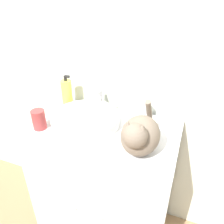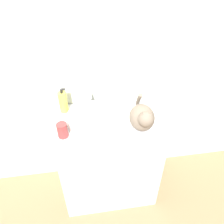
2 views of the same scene
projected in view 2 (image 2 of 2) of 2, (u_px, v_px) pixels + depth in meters
name	position (u px, v px, depth m)	size (l,w,h in m)	color
ground_plane	(113.00, 211.00, 2.00)	(8.00, 8.00, 0.00)	#997551
wall_back	(103.00, 58.00, 1.65)	(6.00, 0.05, 2.50)	silver
vanity_cabinet	(109.00, 158.00, 1.93)	(0.80, 0.52, 0.88)	silver
sink_basin	(93.00, 118.00, 1.63)	(0.38, 0.38, 0.06)	silver
faucet	(90.00, 100.00, 1.77)	(0.20, 0.08, 0.13)	silver
cat	(142.00, 117.00, 1.53)	(0.19, 0.33, 0.22)	#7A6B5B
soap_bottle	(63.00, 102.00, 1.69)	(0.07, 0.07, 0.21)	#EADB4C
spray_bottle	(127.00, 97.00, 1.76)	(0.05, 0.05, 0.16)	silver
cup	(62.00, 130.00, 1.49)	(0.07, 0.07, 0.11)	#9E3838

